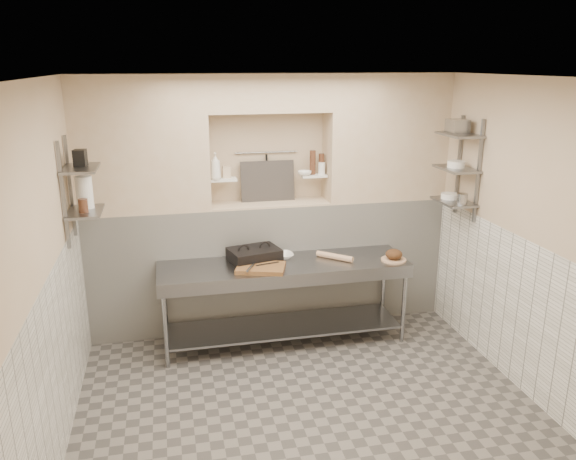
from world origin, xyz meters
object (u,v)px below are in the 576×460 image
object	(u,v)px
prep_table	(284,287)
bread_loaf	(394,254)
bottle_soap	(215,166)
bowl_alcove	(305,173)
rolling_pin	(335,256)
jug_left	(85,192)
cutting_board	(261,268)
panini_press	(254,255)
mixing_bowl	(282,256)

from	to	relation	value
prep_table	bread_loaf	world-z (taller)	bread_loaf
bottle_soap	bowl_alcove	xyz separation A→B (m)	(0.98, 0.02, -0.12)
prep_table	rolling_pin	bearing A→B (deg)	1.83
rolling_pin	jug_left	world-z (taller)	jug_left
bottle_soap	rolling_pin	bearing A→B (deg)	-22.97
prep_table	jug_left	distance (m)	2.19
cutting_board	rolling_pin	size ratio (longest dim) A/B	1.16
cutting_board	jug_left	distance (m)	1.82
panini_press	rolling_pin	distance (m)	0.85
rolling_pin	bowl_alcove	bearing A→B (deg)	111.42
cutting_board	jug_left	size ratio (longest dim) A/B	1.61
prep_table	mixing_bowl	distance (m)	0.33
bread_loaf	jug_left	size ratio (longest dim) A/B	0.59
prep_table	rolling_pin	world-z (taller)	rolling_pin
bread_loaf	panini_press	bearing A→B (deg)	168.66
panini_press	bowl_alcove	world-z (taller)	bowl_alcove
cutting_board	bowl_alcove	bearing A→B (deg)	47.41
bowl_alcove	mixing_bowl	bearing A→B (deg)	-131.46
rolling_pin	bottle_soap	world-z (taller)	bottle_soap
prep_table	bowl_alcove	xyz separation A→B (m)	(0.35, 0.54, 1.09)
jug_left	bread_loaf	bearing A→B (deg)	-2.13
bottle_soap	bowl_alcove	bearing A→B (deg)	1.40
cutting_board	bowl_alcove	distance (m)	1.22
bowl_alcove	bottle_soap	bearing A→B (deg)	-178.60
rolling_pin	bowl_alcove	xyz separation A→B (m)	(-0.21, 0.52, 0.80)
prep_table	cutting_board	world-z (taller)	cutting_board
jug_left	panini_press	bearing A→B (deg)	6.30
bowl_alcove	bread_loaf	bearing A→B (deg)	-40.63
rolling_pin	bottle_soap	xyz separation A→B (m)	(-1.18, 0.50, 0.92)
prep_table	cutting_board	bearing A→B (deg)	-154.79
bowl_alcove	jug_left	size ratio (longest dim) A/B	0.51
prep_table	cutting_board	distance (m)	0.41
prep_table	bottle_soap	distance (m)	1.46
bottle_soap	bowl_alcove	size ratio (longest dim) A/B	1.87
rolling_pin	jug_left	size ratio (longest dim) A/B	1.39
prep_table	bread_loaf	distance (m)	1.20
bottle_soap	jug_left	distance (m)	1.38
bread_loaf	bottle_soap	bearing A→B (deg)	159.48
prep_table	rolling_pin	distance (m)	0.62
mixing_bowl	rolling_pin	distance (m)	0.56
prep_table	cutting_board	xyz separation A→B (m)	(-0.27, -0.13, 0.28)
rolling_pin	bowl_alcove	size ratio (longest dim) A/B	2.70
prep_table	jug_left	bearing A→B (deg)	-178.93
prep_table	bottle_soap	world-z (taller)	bottle_soap
mixing_bowl	jug_left	size ratio (longest dim) A/B	0.79
panini_press	bread_loaf	distance (m)	1.47
jug_left	prep_table	bearing A→B (deg)	1.07
prep_table	jug_left	world-z (taller)	jug_left
bread_loaf	bottle_soap	world-z (taller)	bottle_soap
rolling_pin	bowl_alcove	world-z (taller)	bowl_alcove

